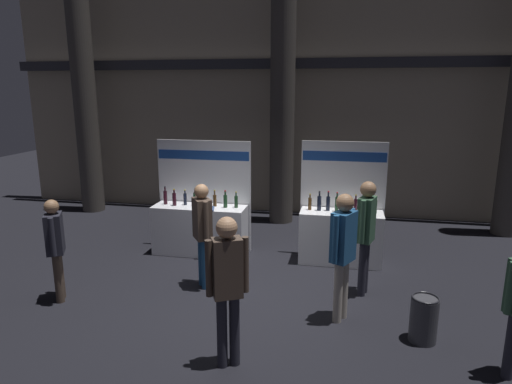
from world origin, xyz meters
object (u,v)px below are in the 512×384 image
Objects in this scene: visitor_4 at (202,227)px; trash_bin at (424,319)px; exhibitor_booth_1 at (341,232)px; visitor_1 at (343,246)px; exhibitor_booth_0 at (201,225)px; visitor_0 at (227,280)px; visitor_6 at (366,228)px; visitor_3 at (55,242)px.

trash_bin is at bearing 38.34° from visitor_4.
visitor_1 is (0.04, -2.23, 0.52)m from exhibitor_booth_1.
visitor_1 reaches higher than visitor_4.
exhibitor_booth_1 is at bearing 1.56° from exhibitor_booth_0.
visitor_0 reaches higher than trash_bin.
trash_bin is 0.34× the size of visitor_6.
visitor_4 is at bearing 163.04° from trash_bin.
visitor_6 reaches higher than visitor_4.
exhibitor_booth_1 is 1.23× the size of visitor_0.
visitor_6 is (2.57, 0.24, 0.06)m from visitor_4.
visitor_4 is at bearing 113.34° from visitor_6.
visitor_0 is 1.00× the size of visitor_6.
visitor_4 is (-2.19, -1.57, 0.45)m from exhibitor_booth_1.
trash_bin is 0.34× the size of visitor_0.
exhibitor_booth_1 is at bearing 29.04° from visitor_1.
visitor_6 reaches higher than visitor_3.
exhibitor_booth_1 is at bearing 90.84° from visitor_4.
exhibitor_booth_0 reaches higher than visitor_0.
exhibitor_booth_1 is 3.81m from visitor_0.
visitor_3 reaches higher than trash_bin.
trash_bin is 5.37m from visitor_3.
visitor_6 is at bearing -74.01° from exhibitor_booth_1.
trash_bin is 2.66m from visitor_0.
visitor_0 is (-1.24, -3.57, 0.50)m from exhibitor_booth_1.
visitor_6 is at bearing 60.66° from visitor_4.
visitor_0 reaches higher than visitor_3.
visitor_6 is at bearing 27.44° from visitor_0.
visitor_1 is at bearing -89.01° from exhibitor_booth_1.
exhibitor_booth_0 is 2.73m from exhibitor_booth_1.
visitor_4 is (-0.95, 2.00, -0.05)m from visitor_0.
exhibitor_booth_1 is 2.73m from visitor_4.
visitor_6 is (-0.72, 1.25, 0.78)m from trash_bin.
visitor_0 is 1.14× the size of visitor_3.
visitor_6 is at bearing -21.91° from exhibitor_booth_0.
visitor_0 is 3.19m from visitor_3.
visitor_4 is 2.59m from visitor_6.
exhibitor_booth_1 reaches higher than trash_bin.
exhibitor_booth_1 is at bearing 44.11° from visitor_0.
exhibitor_booth_1 is at bearing 113.17° from trash_bin.
visitor_6 reaches higher than trash_bin.
visitor_0 is at bearing -109.15° from exhibitor_booth_1.
exhibitor_booth_0 is at bearing 119.60° from visitor_3.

